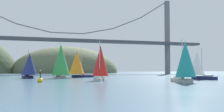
{
  "coord_description": "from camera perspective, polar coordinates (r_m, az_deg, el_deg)",
  "views": [
    {
      "loc": [
        -16.25,
        -23.94,
        2.69
      ],
      "look_at": [
        0.0,
        26.8,
        5.3
      ],
      "focal_mm": 41.03,
      "sensor_mm": 36.0,
      "label": 1
    }
  ],
  "objects": [
    {
      "name": "sailboat_navy_sail",
      "position": [
        73.12,
        -17.94,
        -1.88
      ],
      "size": [
        5.23,
        7.44,
        7.99
      ],
      "color": "#191E4C",
      "rests_on": "ground_plane"
    },
    {
      "name": "headland_center",
      "position": [
        160.38,
        -10.17,
        -3.72
      ],
      "size": [
        64.93,
        44.0,
        32.38
      ],
      "primitive_type": "ellipsoid",
      "color": "#5B6647",
      "rests_on": "ground_plane"
    },
    {
      "name": "sailboat_white_mainsail",
      "position": [
        66.25,
        18.61,
        -1.89
      ],
      "size": [
        4.76,
        7.18,
        7.58
      ],
      "color": "#191E4C",
      "rests_on": "ground_plane"
    },
    {
      "name": "sailboat_teal_sail",
      "position": [
        49.44,
        15.95,
        -1.12
      ],
      "size": [
        4.37,
        7.53,
        8.36
      ],
      "color": "#B7B2A8",
      "rests_on": "ground_plane"
    },
    {
      "name": "sailboat_red_spinnaker",
      "position": [
        56.87,
        -2.6,
        -1.32
      ],
      "size": [
        4.88,
        6.96,
        8.74
      ],
      "color": "#B7B2A8",
      "rests_on": "ground_plane"
    },
    {
      "name": "channel_buoy",
      "position": [
        51.88,
        -15.69,
        -5.26
      ],
      "size": [
        1.1,
        1.1,
        2.64
      ],
      "color": "gold",
      "rests_on": "ground_plane"
    },
    {
      "name": "suspension_bridge",
      "position": [
        120.92,
        -9.93,
        4.14
      ],
      "size": [
        141.06,
        6.0,
        38.56
      ],
      "color": "slate",
      "rests_on": "ground_plane"
    },
    {
      "name": "sailboat_green_sail",
      "position": [
        71.32,
        -11.32,
        -1.02
      ],
      "size": [
        5.07,
        8.97,
        10.29
      ],
      "color": "#B7B2A8",
      "rests_on": "ground_plane"
    },
    {
      "name": "sailboat_orange_sail",
      "position": [
        77.22,
        -7.76,
        -1.66
      ],
      "size": [
        8.41,
        5.7,
        9.17
      ],
      "color": "#191E4C",
      "rests_on": "ground_plane"
    },
    {
      "name": "ground_plane",
      "position": [
        29.06,
        16.5,
        -8.0
      ],
      "size": [
        360.0,
        360.0,
        0.0
      ],
      "primitive_type": "plane",
      "color": "#426075"
    }
  ]
}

